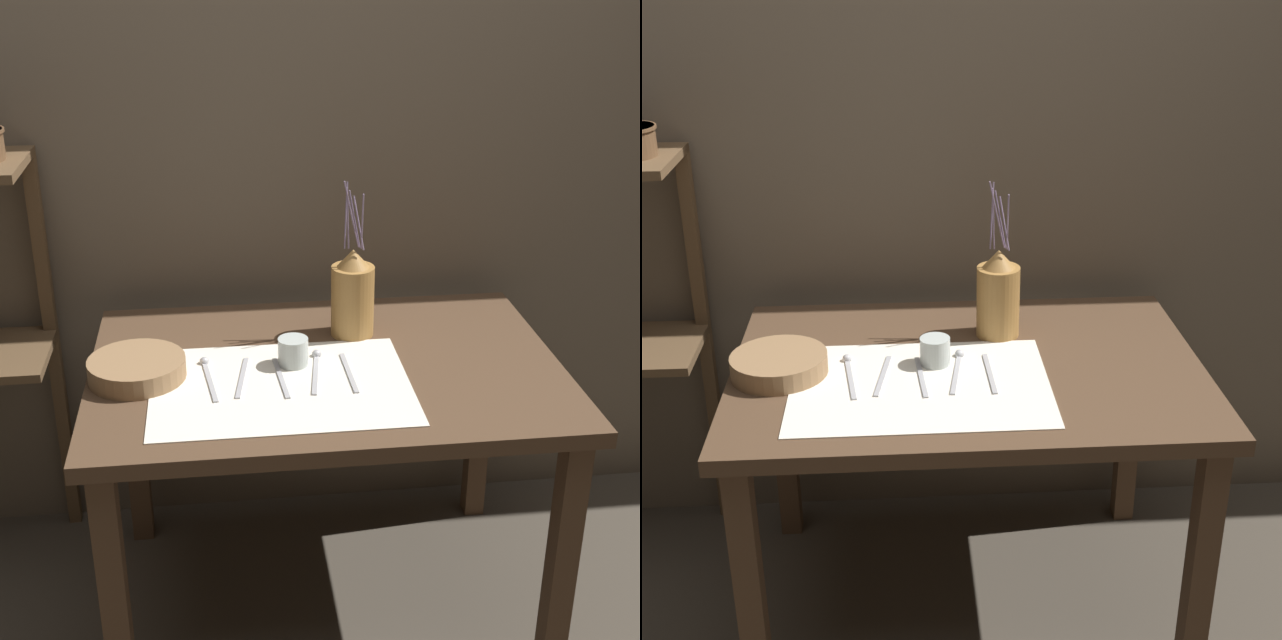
% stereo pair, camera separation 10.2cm
% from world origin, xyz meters
% --- Properties ---
extents(ground_plane, '(12.00, 12.00, 0.00)m').
position_xyz_m(ground_plane, '(0.00, 0.00, 0.00)').
color(ground_plane, '#473F35').
extents(stone_wall_back, '(7.00, 0.06, 2.40)m').
position_xyz_m(stone_wall_back, '(0.00, 0.52, 1.20)').
color(stone_wall_back, brown).
rests_on(stone_wall_back, ground_plane).
extents(wooden_table, '(1.17, 0.82, 0.74)m').
position_xyz_m(wooden_table, '(0.00, 0.00, 0.64)').
color(wooden_table, '#4C3523').
rests_on(wooden_table, ground_plane).
extents(linen_cloth, '(0.62, 0.46, 0.00)m').
position_xyz_m(linen_cloth, '(-0.12, -0.11, 0.74)').
color(linen_cloth, silver).
rests_on(linen_cloth, wooden_table).
extents(pitcher_with_flowers, '(0.11, 0.11, 0.43)m').
position_xyz_m(pitcher_with_flowers, '(0.09, 0.17, 0.85)').
color(pitcher_with_flowers, olive).
rests_on(pitcher_with_flowers, wooden_table).
extents(wooden_bowl, '(0.24, 0.24, 0.05)m').
position_xyz_m(wooden_bowl, '(-0.46, -0.02, 0.76)').
color(wooden_bowl, '#8E6B47').
rests_on(wooden_bowl, wooden_table).
extents(glass_tumbler_near, '(0.08, 0.08, 0.07)m').
position_xyz_m(glass_tumbler_near, '(-0.08, -0.00, 0.77)').
color(glass_tumbler_near, '#B7C1BC').
rests_on(glass_tumbler_near, wooden_table).
extents(spoon_inner, '(0.04, 0.22, 0.02)m').
position_xyz_m(spoon_inner, '(-0.30, -0.01, 0.74)').
color(spoon_inner, '#A8A8AD').
rests_on(spoon_inner, wooden_table).
extents(fork_inner, '(0.04, 0.21, 0.00)m').
position_xyz_m(fork_inner, '(-0.21, -0.06, 0.74)').
color(fork_inner, '#A8A8AD').
rests_on(fork_inner, wooden_table).
extents(knife_center, '(0.03, 0.21, 0.00)m').
position_xyz_m(knife_center, '(-0.12, -0.07, 0.74)').
color(knife_center, '#A8A8AD').
rests_on(knife_center, wooden_table).
extents(spoon_outer, '(0.05, 0.22, 0.02)m').
position_xyz_m(spoon_outer, '(-0.02, -0.00, 0.74)').
color(spoon_outer, '#A8A8AD').
rests_on(spoon_outer, wooden_table).
extents(fork_outer, '(0.02, 0.21, 0.00)m').
position_xyz_m(fork_outer, '(0.05, -0.07, 0.74)').
color(fork_outer, '#A8A8AD').
rests_on(fork_outer, wooden_table).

